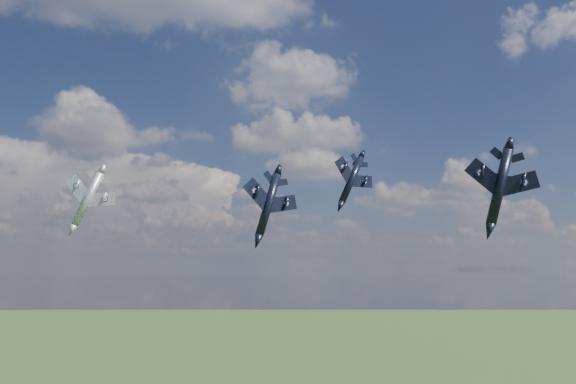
{
  "coord_description": "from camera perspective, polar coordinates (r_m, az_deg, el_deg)",
  "views": [
    {
      "loc": [
        -8.19,
        -67.54,
        71.68
      ],
      "look_at": [
        2.86,
        15.83,
        83.29
      ],
      "focal_mm": 35.0,
      "sensor_mm": 36.0,
      "label": 1
    }
  ],
  "objects": [
    {
      "name": "jet_lead_navy",
      "position": [
        78.57,
        -2.01,
        -1.27
      ],
      "size": [
        12.98,
        14.96,
        5.19
      ],
      "primitive_type": null,
      "rotation": [
        0.0,
        0.3,
        0.33
      ],
      "color": "black"
    },
    {
      "name": "jet_high_navy",
      "position": [
        102.25,
        6.46,
        1.25
      ],
      "size": [
        13.61,
        15.69,
        6.69
      ],
      "primitive_type": null,
      "rotation": [
        0.0,
        0.47,
        0.35
      ],
      "color": "black"
    },
    {
      "name": "jet_right_navy",
      "position": [
        70.22,
        20.71,
        0.54
      ],
      "size": [
        12.98,
        14.89,
        4.84
      ],
      "primitive_type": null,
      "rotation": [
        0.0,
        0.27,
        -0.34
      ],
      "color": "black"
    },
    {
      "name": "jet_left_silver",
      "position": [
        99.67,
        -19.69,
        -0.66
      ],
      "size": [
        10.49,
        13.76,
        6.37
      ],
      "primitive_type": null,
      "rotation": [
        0.0,
        0.42,
        -0.05
      ],
      "color": "gray"
    }
  ]
}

